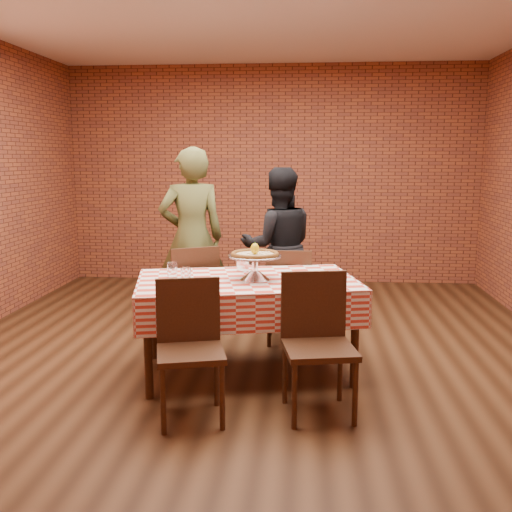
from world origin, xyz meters
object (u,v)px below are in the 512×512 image
object	(u,v)px
water_glass_left	(186,276)
chair_near_right	(319,347)
pizza	(255,255)
chair_far_right	(288,295)
table	(247,326)
pizza_stand	(255,268)
water_glass_right	(172,270)
chair_far_left	(190,294)
diner_black	(278,246)
chair_near_left	(190,353)
condiment_caddy	(244,262)
diner_olive	(192,238)

from	to	relation	value
water_glass_left	chair_near_right	bearing A→B (deg)	-27.14
pizza	chair_far_right	size ratio (longest dim) A/B	0.42
table	chair_near_right	distance (m)	0.91
chair_far_right	pizza_stand	bearing A→B (deg)	71.66
water_glass_left	chair_near_right	world-z (taller)	chair_near_right
water_glass_right	chair_far_left	xyz separation A→B (m)	(-0.01, 0.71, -0.36)
water_glass_right	diner_black	distance (m)	1.62
chair_near_left	chair_near_right	xyz separation A→B (m)	(0.83, 0.15, 0.01)
chair_near_left	diner_black	xyz separation A→B (m)	(0.46, 2.29, 0.34)
table	condiment_caddy	bearing A→B (deg)	99.71
pizza_stand	condiment_caddy	size ratio (longest dim) A/B	2.88
chair_near_right	chair_far_right	bearing A→B (deg)	88.43
water_glass_left	table	bearing A→B (deg)	26.77
table	diner_olive	bearing A→B (deg)	118.09
pizza_stand	chair_near_right	size ratio (longest dim) A/B	0.45
pizza_stand	diner_olive	size ratio (longest dim) A/B	0.23
water_glass_left	diner_black	distance (m)	1.75
chair_near_left	water_glass_right	bearing A→B (deg)	95.25
table	chair_near_left	size ratio (longest dim) A/B	1.83
chair_far_right	diner_black	world-z (taller)	diner_black
pizza	water_glass_right	distance (m)	0.66
water_glass_left	condiment_caddy	world-z (taller)	condiment_caddy
water_glass_left	diner_black	size ratio (longest dim) A/B	0.08
pizza	diner_black	xyz separation A→B (m)	(0.12, 1.43, -0.15)
pizza_stand	diner_olive	bearing A→B (deg)	119.97
water_glass_right	chair_far_right	size ratio (longest dim) A/B	0.14
pizza	chair_near_right	size ratio (longest dim) A/B	0.40
table	pizza_stand	world-z (taller)	pizza_stand
chair_near_left	chair_far_right	size ratio (longest dim) A/B	1.02
pizza	chair_far_right	world-z (taller)	pizza
pizza_stand	pizza	size ratio (longest dim) A/B	1.13
table	chair_far_right	bearing A→B (deg)	69.38
condiment_caddy	diner_black	xyz separation A→B (m)	(0.23, 1.11, -0.03)
table	chair_far_right	distance (m)	0.86
water_glass_left	chair_near_right	xyz separation A→B (m)	(0.98, -0.50, -0.35)
condiment_caddy	chair_near_left	xyz separation A→B (m)	(-0.23, -1.18, -0.38)
chair_near_left	chair_far_left	size ratio (longest dim) A/B	0.99
table	condiment_caddy	size ratio (longest dim) A/B	11.36
condiment_caddy	diner_olive	world-z (taller)	diner_olive
pizza_stand	pizza	world-z (taller)	pizza
chair_near_left	condiment_caddy	bearing A→B (deg)	64.65
pizza_stand	chair_near_left	bearing A→B (deg)	-111.81
water_glass_left	chair_far_left	world-z (taller)	chair_far_left
water_glass_right	condiment_caddy	world-z (taller)	condiment_caddy
pizza	condiment_caddy	distance (m)	0.36
diner_olive	diner_black	distance (m)	0.88
chair_near_left	chair_far_left	world-z (taller)	chair_far_left
water_glass_right	chair_near_left	world-z (taller)	chair_near_left
pizza_stand	water_glass_left	distance (m)	0.54
pizza_stand	chair_far_right	world-z (taller)	pizza_stand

